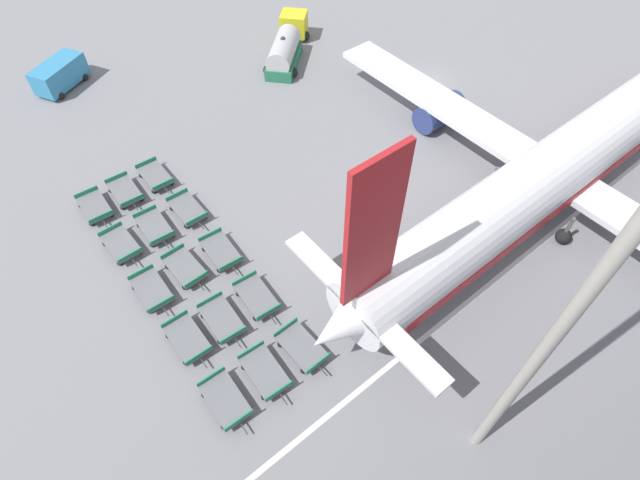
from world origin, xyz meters
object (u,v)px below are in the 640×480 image
object	(u,v)px
baggage_dolly_row_mid_b_col_b	(188,209)
baggage_dolly_row_mid_b_col_d	(257,297)
baggage_dolly_row_near_col_a	(95,207)
apron_light_mast	(603,273)
baggage_dolly_row_mid_b_col_a	(155,176)
baggage_dolly_row_mid_a_col_c	(185,268)
service_van	(59,74)
baggage_dolly_row_near_col_b	(121,244)
baggage_dolly_row_mid_a_col_d	(222,319)
baggage_dolly_row_mid_a_col_e	(265,372)
baggage_dolly_row_mid_b_col_c	(221,251)
baggage_dolly_row_near_col_e	(225,400)
baggage_dolly_row_mid_a_col_a	(125,191)
fuel_tanker_primary	(286,47)
baggage_dolly_row_near_col_d	(187,339)
airplane	(569,160)
baggage_dolly_row_mid_b_col_e	(302,347)
baggage_dolly_row_near_col_c	(152,290)
baggage_dolly_row_mid_a_col_b	(155,227)

from	to	relation	value
baggage_dolly_row_mid_b_col_b	baggage_dolly_row_mid_b_col_d	bearing A→B (deg)	-0.53
baggage_dolly_row_near_col_a	apron_light_mast	bearing A→B (deg)	19.14
baggage_dolly_row_near_col_a	baggage_dolly_row_mid_b_col_a	bearing A→B (deg)	93.55
baggage_dolly_row_mid_a_col_c	baggage_dolly_row_mid_b_col_b	distance (m)	4.97
baggage_dolly_row_mid_a_col_c	baggage_dolly_row_mid_b_col_b	xyz separation A→B (m)	(-4.32, 2.46, 0.00)
service_van	baggage_dolly_row_near_col_b	distance (m)	20.63
baggage_dolly_row_mid_a_col_d	baggage_dolly_row_mid_a_col_e	bearing A→B (deg)	2.58
baggage_dolly_row_mid_a_col_d	baggage_dolly_row_mid_b_col_c	distance (m)	5.00
baggage_dolly_row_near_col_e	baggage_dolly_row_mid_a_col_e	world-z (taller)	same
baggage_dolly_row_near_col_e	apron_light_mast	bearing A→B (deg)	44.34
baggage_dolly_row_near_col_b	baggage_dolly_row_mid_a_col_a	bearing A→B (deg)	153.47
baggage_dolly_row_mid_a_col_d	baggage_dolly_row_mid_a_col_e	world-z (taller)	same
baggage_dolly_row_mid_a_col_d	baggage_dolly_row_mid_a_col_a	bearing A→B (deg)	-179.14
baggage_dolly_row_near_col_b	baggage_dolly_row_mid_b_col_a	distance (m)	6.43
fuel_tanker_primary	baggage_dolly_row_near_col_d	size ratio (longest dim) A/B	2.22
airplane	baggage_dolly_row_mid_a_col_e	world-z (taller)	airplane
baggage_dolly_row_near_col_b	baggage_dolly_row_mid_b_col_c	size ratio (longest dim) A/B	1.00
baggage_dolly_row_near_col_e	baggage_dolly_row_mid_b_col_e	size ratio (longest dim) A/B	0.99
baggage_dolly_row_mid_a_col_a	baggage_dolly_row_mid_b_col_b	xyz separation A→B (m)	(4.22, 2.70, 0.00)
baggage_dolly_row_mid_b_col_d	baggage_dolly_row_mid_b_col_a	bearing A→B (deg)	-179.06
baggage_dolly_row_near_col_c	baggage_dolly_row_near_col_d	world-z (taller)	same
baggage_dolly_row_mid_a_col_a	baggage_dolly_row_near_col_c	bearing A→B (deg)	-13.63
airplane	baggage_dolly_row_mid_a_col_d	size ratio (longest dim) A/B	12.10
baggage_dolly_row_near_col_b	service_van	bearing A→B (deg)	170.55
baggage_dolly_row_mid_b_col_d	baggage_dolly_row_mid_b_col_e	xyz separation A→B (m)	(4.27, 0.20, 0.00)
baggage_dolly_row_near_col_a	baggage_dolly_row_mid_a_col_c	size ratio (longest dim) A/B	0.99
service_van	baggage_dolly_row_mid_b_col_b	distance (m)	20.25
baggage_dolly_row_mid_b_col_d	baggage_dolly_row_mid_a_col_b	bearing A→B (deg)	-164.56
baggage_dolly_row_near_col_e	baggage_dolly_row_mid_a_col_b	bearing A→B (deg)	170.12
baggage_dolly_row_mid_b_col_a	baggage_dolly_row_mid_b_col_e	distance (m)	17.49
baggage_dolly_row_near_col_e	baggage_dolly_row_mid_b_col_b	distance (m)	13.98
baggage_dolly_row_mid_a_col_d	baggage_dolly_row_mid_b_col_e	size ratio (longest dim) A/B	1.00
baggage_dolly_row_mid_b_col_b	baggage_dolly_row_mid_b_col_e	size ratio (longest dim) A/B	0.99
fuel_tanker_primary	baggage_dolly_row_mid_b_col_a	size ratio (longest dim) A/B	2.22
baggage_dolly_row_near_col_c	baggage_dolly_row_near_col_d	xyz separation A→B (m)	(4.22, 0.15, 0.00)
service_van	baggage_dolly_row_mid_b_col_d	distance (m)	29.09
baggage_dolly_row_mid_a_col_a	baggage_dolly_row_mid_b_col_a	distance (m)	2.40
baggage_dolly_row_mid_a_col_a	baggage_dolly_row_mid_a_col_b	distance (m)	4.32
baggage_dolly_row_mid_a_col_c	baggage_dolly_row_mid_a_col_a	bearing A→B (deg)	-178.40
baggage_dolly_row_near_col_e	fuel_tanker_primary	bearing A→B (deg)	139.51
baggage_dolly_row_near_col_b	baggage_dolly_row_mid_b_col_b	xyz separation A→B (m)	(-0.16, 4.88, 0.00)
baggage_dolly_row_near_col_d	baggage_dolly_row_mid_b_col_a	xyz separation A→B (m)	(-13.19, 4.38, 0.00)
baggage_dolly_row_near_col_e	baggage_dolly_row_mid_b_col_c	size ratio (longest dim) A/B	0.99
baggage_dolly_row_near_col_e	baggage_dolly_row_mid_b_col_b	world-z (taller)	same
fuel_tanker_primary	baggage_dolly_row_near_col_e	size ratio (longest dim) A/B	2.22
baggage_dolly_row_near_col_d	baggage_dolly_row_mid_a_col_a	size ratio (longest dim) A/B	1.00
baggage_dolly_row_mid_b_col_e	baggage_dolly_row_near_col_b	bearing A→B (deg)	-158.94
fuel_tanker_primary	baggage_dolly_row_mid_a_col_c	distance (m)	25.09
baggage_dolly_row_mid_a_col_e	baggage_dolly_row_mid_a_col_a	bearing A→B (deg)	-178.72
baggage_dolly_row_mid_a_col_e	baggage_dolly_row_mid_b_col_e	distance (m)	2.42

